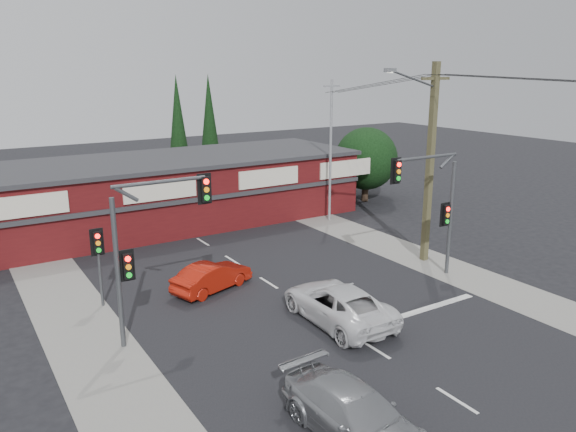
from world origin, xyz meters
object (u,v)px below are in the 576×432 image
silver_suv (355,415)px  white_suv (338,303)px  red_sedan (212,277)px  shop_building (155,192)px  utility_pole (429,157)px

silver_suv → white_suv: bearing=53.0°
red_sedan → shop_building: size_ratio=0.14×
shop_building → white_suv: bearing=-85.8°
white_suv → shop_building: 17.52m
red_sedan → shop_building: bearing=-26.4°
red_sedan → utility_pole: (10.92, -2.15, 4.76)m
utility_pole → red_sedan: bearing=168.8°
silver_suv → utility_pole: 16.05m
shop_building → utility_pole: utility_pole is taller
white_suv → utility_pole: 9.93m
silver_suv → red_sedan: bearing=80.8°
white_suv → shop_building: shop_building is taller
silver_suv → red_sedan: size_ratio=1.26×
red_sedan → utility_pole: utility_pole is taller
red_sedan → utility_pole: 12.10m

